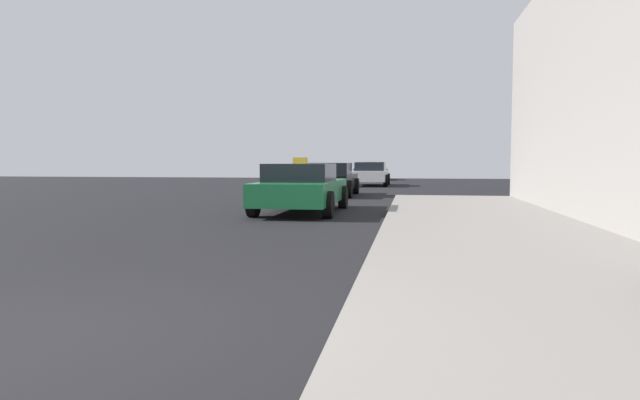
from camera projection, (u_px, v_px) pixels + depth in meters
ground_plane at (65, 340)px, 4.15m from camera, size 80.00×80.00×0.00m
car_green at (302, 188)px, 14.42m from camera, size 2.03×4.43×1.43m
car_black at (330, 179)px, 21.50m from camera, size 1.94×4.03×1.27m
car_white at (371, 174)px, 30.34m from camera, size 1.98×4.35×1.27m
car_blue at (368, 171)px, 40.17m from camera, size 1.96×4.42×1.27m
car_yellow at (375, 169)px, 46.67m from camera, size 2.05×4.22×1.27m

